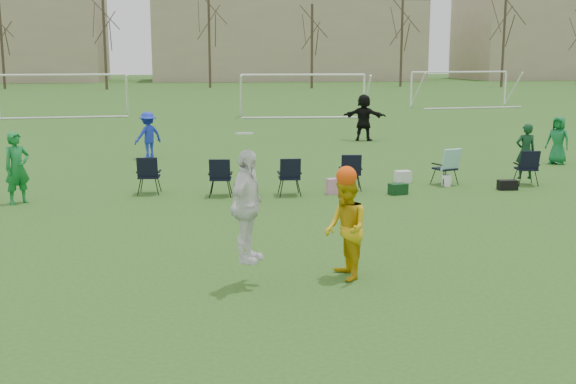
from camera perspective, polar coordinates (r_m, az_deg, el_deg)
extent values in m
plane|color=#2A541A|center=(11.30, 7.65, -7.33)|extent=(260.00, 260.00, 0.00)
imported|color=#157831|center=(18.33, -20.62, 1.80)|extent=(0.75, 0.72, 1.72)
imported|color=#1931C2|center=(25.32, -11.00, 4.42)|extent=(1.19, 1.09, 1.60)
imported|color=#136C34|center=(25.16, 20.56, 3.85)|extent=(0.86, 0.90, 1.56)
imported|color=black|center=(30.33, 6.01, 5.88)|extent=(1.87, 1.24, 1.94)
imported|color=white|center=(10.86, -3.28, -1.15)|extent=(0.84, 1.09, 1.72)
imported|color=gold|center=(11.36, 4.58, -2.93)|extent=(0.68, 0.84, 1.62)
sphere|color=#FF4B0D|center=(11.20, 4.64, 1.24)|extent=(0.32, 0.32, 0.32)
cylinder|color=white|center=(10.64, -3.45, 4.65)|extent=(0.27, 0.27, 0.05)
imported|color=#103B1D|center=(20.82, 18.26, 3.07)|extent=(0.57, 0.39, 1.52)
cube|color=black|center=(18.23, -3.34, 0.15)|extent=(0.60, 0.41, 0.30)
cube|color=#C8819D|center=(18.49, 3.60, 0.46)|extent=(0.38, 0.28, 0.40)
cube|color=#0F3817|center=(18.62, 8.69, 0.24)|extent=(0.50, 0.38, 0.28)
cube|color=white|center=(20.45, 9.06, 1.22)|extent=(0.45, 0.34, 0.32)
cylinder|color=white|center=(20.06, 12.42, 0.89)|extent=(0.26, 0.26, 0.30)
cube|color=black|center=(19.90, 16.95, 0.54)|extent=(0.52, 0.29, 0.26)
cube|color=black|center=(18.80, -10.93, 1.32)|extent=(0.65, 0.65, 0.96)
cube|color=black|center=(18.24, -5.35, 1.19)|extent=(0.67, 0.67, 0.96)
cube|color=black|center=(18.27, 0.11, 1.25)|extent=(0.62, 0.62, 0.96)
cube|color=black|center=(19.04, 4.95, 1.59)|extent=(0.68, 0.68, 0.96)
cube|color=black|center=(20.23, 12.30, 1.92)|extent=(0.77, 0.77, 0.96)
cube|color=black|center=(20.79, 18.31, 1.85)|extent=(0.67, 0.67, 0.96)
cylinder|color=white|center=(44.83, -12.61, 7.52)|extent=(0.12, 0.12, 2.40)
cylinder|color=white|center=(44.89, -17.39, 8.83)|extent=(7.28, 0.76, 0.12)
cylinder|color=white|center=(42.77, -3.73, 7.61)|extent=(0.12, 0.12, 2.40)
cylinder|color=white|center=(43.45, 6.03, 7.63)|extent=(0.12, 0.12, 2.40)
cylinder|color=white|center=(42.91, 1.20, 9.25)|extent=(7.29, 0.63, 0.12)
cylinder|color=white|center=(50.28, 9.71, 7.94)|extent=(0.12, 0.12, 2.40)
cylinder|color=white|center=(53.86, 16.79, 7.82)|extent=(0.12, 0.12, 2.40)
cylinder|color=white|center=(51.94, 13.43, 9.21)|extent=(7.25, 1.13, 0.12)
cylinder|color=#382B21|center=(84.01, -21.67, 10.65)|extent=(0.28, 0.28, 9.00)
cylinder|color=#382B21|center=(79.25, -14.29, 11.54)|extent=(0.28, 0.28, 10.20)
cylinder|color=#382B21|center=(81.91, -6.25, 12.18)|extent=(0.28, 0.28, 11.40)
cylinder|color=#382B21|center=(80.06, 1.90, 11.42)|extent=(0.28, 0.28, 9.00)
cylinder|color=#382B21|center=(85.57, 8.97, 11.65)|extent=(0.28, 0.28, 10.20)
cylinder|color=#382B21|center=(86.68, 16.69, 11.72)|extent=(0.28, 0.28, 11.40)
cube|color=tan|center=(107.40, -0.18, 11.77)|extent=(38.00, 16.00, 11.00)
cube|color=tan|center=(121.15, 20.83, 11.44)|extent=(30.00, 16.00, 13.00)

